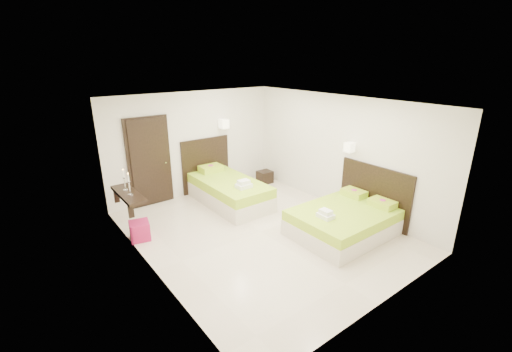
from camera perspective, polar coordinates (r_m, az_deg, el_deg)
floor at (r=7.08m, az=0.84°, el=-9.24°), size 5.50×5.50×0.00m
bed_single at (r=8.36m, az=-4.80°, el=-2.17°), size 1.35×2.26×1.86m
bed_double at (r=7.15m, az=14.73°, el=-6.97°), size 1.99×1.69×1.64m
nightstand at (r=9.66m, az=1.47°, el=-0.14°), size 0.39×0.35×0.34m
ottoman at (r=7.10m, az=-18.81°, el=-8.62°), size 0.44×0.44×0.36m
door at (r=8.37m, az=-17.31°, el=2.20°), size 1.02×0.15×2.14m
console_shelf at (r=7.19m, az=-20.58°, el=-2.90°), size 0.35×1.20×0.78m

